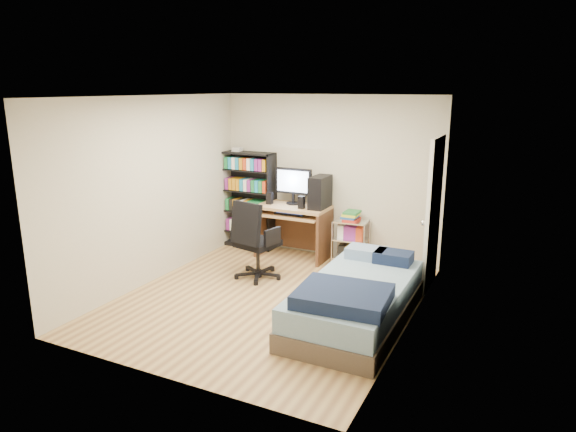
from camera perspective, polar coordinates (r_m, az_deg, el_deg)
The scene contains 7 objects.
room at distance 6.17m, azimuth -2.32°, elevation 1.46°, with size 3.58×4.08×2.58m.
media_shelf at distance 8.47m, azimuth -4.38°, elevation 1.92°, with size 0.89×0.30×1.65m.
computer_desk at distance 7.93m, azimuth 1.49°, elevation 0.61°, with size 1.10×0.64×1.39m.
office_chair at distance 7.15m, azimuth -3.63°, elevation -4.21°, with size 0.79×0.79×1.11m.
wire_cart at distance 7.74m, azimuth 7.00°, elevation -1.45°, with size 0.53×0.40×0.82m.
bed at distance 5.91m, azimuth 7.55°, elevation -9.24°, with size 1.08×2.16×0.62m.
door at distance 6.93m, azimuth 15.83°, elevation 0.22°, with size 0.12×0.80×2.00m.
Camera 1 is at (2.86, -5.30, 2.61)m, focal length 32.00 mm.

